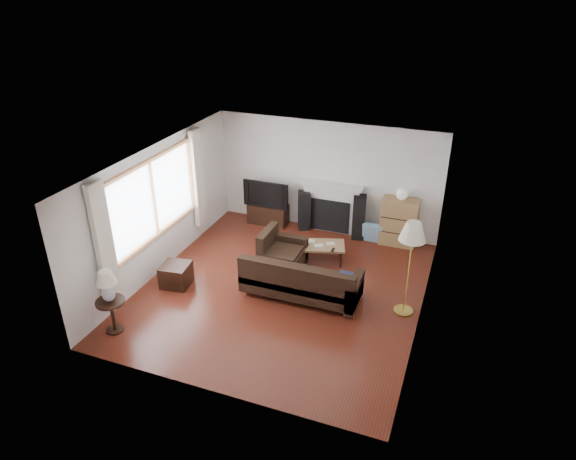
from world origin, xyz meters
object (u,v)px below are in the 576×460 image
at_px(bookshelf, 399,222).
at_px(floor_lamp, 408,269).
at_px(sectional_sofa, 301,278).
at_px(coffee_table, 319,253).
at_px(tv_stand, 268,214).
at_px(side_table, 113,316).

bearing_deg(bookshelf, floor_lamp, -77.47).
xyz_separation_m(sectional_sofa, coffee_table, (-0.06, 1.31, -0.18)).
xyz_separation_m(tv_stand, side_table, (-0.83, -4.59, 0.06)).
height_order(sectional_sofa, side_table, sectional_sofa).
xyz_separation_m(sectional_sofa, floor_lamp, (1.83, 0.17, 0.49)).
relative_size(bookshelf, sectional_sofa, 0.45).
distance_m(tv_stand, side_table, 4.67).
relative_size(coffee_table, side_table, 1.69).
height_order(sectional_sofa, floor_lamp, floor_lamp).
bearing_deg(bookshelf, tv_stand, -179.43).
height_order(floor_lamp, side_table, floor_lamp).
relative_size(bookshelf, floor_lamp, 0.61).
xyz_separation_m(bookshelf, side_table, (-3.83, -4.62, -0.23)).
xyz_separation_m(bookshelf, coffee_table, (-1.35, -1.29, -0.33)).
height_order(tv_stand, sectional_sofa, sectional_sofa).
height_order(tv_stand, floor_lamp, floor_lamp).
height_order(sectional_sofa, coffee_table, sectional_sofa).
height_order(tv_stand, bookshelf, bookshelf).
bearing_deg(bookshelf, sectional_sofa, -116.30).
bearing_deg(tv_stand, sectional_sofa, -56.35).
distance_m(sectional_sofa, side_table, 3.25).
bearing_deg(floor_lamp, bookshelf, 102.53).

